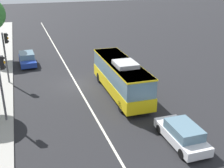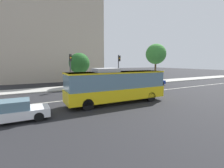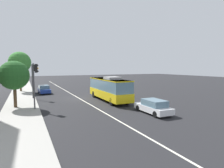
{
  "view_description": "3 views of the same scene",
  "coord_description": "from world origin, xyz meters",
  "px_view_note": "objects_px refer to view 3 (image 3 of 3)",
  "views": [
    {
      "loc": [
        -25.77,
        4.85,
        10.62
      ],
      "look_at": [
        -5.21,
        -2.04,
        1.78
      ],
      "focal_mm": 44.61,
      "sensor_mm": 36.0,
      "label": 1
    },
    {
      "loc": [
        -11.55,
        -17.09,
        4.02
      ],
      "look_at": [
        -3.96,
        -3.03,
        1.87
      ],
      "focal_mm": 26.11,
      "sensor_mm": 36.0,
      "label": 2
    },
    {
      "loc": [
        -27.72,
        7.44,
        4.79
      ],
      "look_at": [
        -5.4,
        -3.06,
        2.54
      ],
      "focal_mm": 29.84,
      "sensor_mm": 36.0,
      "label": 3
    }
  ],
  "objects_px": {
    "traffic_light_mid_block": "(35,78)",
    "street_tree_kerbside_centre": "(20,63)",
    "sedan_blue": "(44,89)",
    "street_tree_kerbside_left": "(14,75)",
    "traffic_light_near_corner": "(33,75)",
    "sedan_white": "(153,107)",
    "transit_bus": "(109,88)"
  },
  "relations": [
    {
      "from": "sedan_blue",
      "to": "traffic_light_mid_block",
      "type": "relative_size",
      "value": 0.88
    },
    {
      "from": "sedan_blue",
      "to": "sedan_white",
      "type": "distance_m",
      "value": 22.41
    },
    {
      "from": "traffic_light_near_corner",
      "to": "traffic_light_mid_block",
      "type": "xyz_separation_m",
      "value": [
        -8.01,
        0.14,
        0.0
      ]
    },
    {
      "from": "sedan_white",
      "to": "traffic_light_near_corner",
      "type": "height_order",
      "value": "traffic_light_near_corner"
    },
    {
      "from": "traffic_light_mid_block",
      "to": "traffic_light_near_corner",
      "type": "bearing_deg",
      "value": 90.54
    },
    {
      "from": "transit_bus",
      "to": "traffic_light_mid_block",
      "type": "height_order",
      "value": "traffic_light_mid_block"
    },
    {
      "from": "sedan_white",
      "to": "street_tree_kerbside_centre",
      "type": "height_order",
      "value": "street_tree_kerbside_centre"
    },
    {
      "from": "traffic_light_near_corner",
      "to": "street_tree_kerbside_left",
      "type": "bearing_deg",
      "value": -106.65
    },
    {
      "from": "transit_bus",
      "to": "sedan_white",
      "type": "height_order",
      "value": "transit_bus"
    },
    {
      "from": "traffic_light_mid_block",
      "to": "street_tree_kerbside_centre",
      "type": "distance_m",
      "value": 18.11
    },
    {
      "from": "traffic_light_near_corner",
      "to": "street_tree_kerbside_centre",
      "type": "height_order",
      "value": "street_tree_kerbside_centre"
    },
    {
      "from": "sedan_blue",
      "to": "street_tree_kerbside_left",
      "type": "height_order",
      "value": "street_tree_kerbside_left"
    },
    {
      "from": "traffic_light_near_corner",
      "to": "traffic_light_mid_block",
      "type": "bearing_deg",
      "value": -87.07
    },
    {
      "from": "traffic_light_mid_block",
      "to": "sedan_blue",
      "type": "bearing_deg",
      "value": 83.01
    },
    {
      "from": "traffic_light_mid_block",
      "to": "street_tree_kerbside_centre",
      "type": "bearing_deg",
      "value": 97.29
    },
    {
      "from": "sedan_white",
      "to": "street_tree_kerbside_centre",
      "type": "bearing_deg",
      "value": 27.92
    },
    {
      "from": "street_tree_kerbside_centre",
      "to": "street_tree_kerbside_left",
      "type": "bearing_deg",
      "value": 178.81
    },
    {
      "from": "street_tree_kerbside_centre",
      "to": "sedan_blue",
      "type": "bearing_deg",
      "value": -136.35
    },
    {
      "from": "sedan_white",
      "to": "traffic_light_near_corner",
      "type": "distance_m",
      "value": 18.5
    },
    {
      "from": "traffic_light_near_corner",
      "to": "street_tree_kerbside_left",
      "type": "height_order",
      "value": "street_tree_kerbside_left"
    },
    {
      "from": "sedan_blue",
      "to": "street_tree_kerbside_left",
      "type": "relative_size",
      "value": 0.83
    },
    {
      "from": "traffic_light_mid_block",
      "to": "street_tree_kerbside_centre",
      "type": "relative_size",
      "value": 0.67
    },
    {
      "from": "sedan_blue",
      "to": "sedan_white",
      "type": "xyz_separation_m",
      "value": [
        -20.62,
        -8.8,
        0.0
      ]
    },
    {
      "from": "traffic_light_mid_block",
      "to": "sedan_white",
      "type": "bearing_deg",
      "value": -30.39
    },
    {
      "from": "sedan_blue",
      "to": "traffic_light_near_corner",
      "type": "height_order",
      "value": "traffic_light_near_corner"
    },
    {
      "from": "street_tree_kerbside_left",
      "to": "transit_bus",
      "type": "bearing_deg",
      "value": -89.87
    },
    {
      "from": "sedan_blue",
      "to": "street_tree_kerbside_left",
      "type": "distance_m",
      "value": 12.96
    },
    {
      "from": "sedan_blue",
      "to": "street_tree_kerbside_centre",
      "type": "height_order",
      "value": "street_tree_kerbside_centre"
    },
    {
      "from": "sedan_blue",
      "to": "traffic_light_near_corner",
      "type": "bearing_deg",
      "value": -20.45
    },
    {
      "from": "traffic_light_near_corner",
      "to": "street_tree_kerbside_centre",
      "type": "distance_m",
      "value": 10.29
    },
    {
      "from": "traffic_light_mid_block",
      "to": "street_tree_kerbside_left",
      "type": "bearing_deg",
      "value": 138.66
    },
    {
      "from": "sedan_white",
      "to": "traffic_light_near_corner",
      "type": "bearing_deg",
      "value": 36.7
    }
  ]
}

